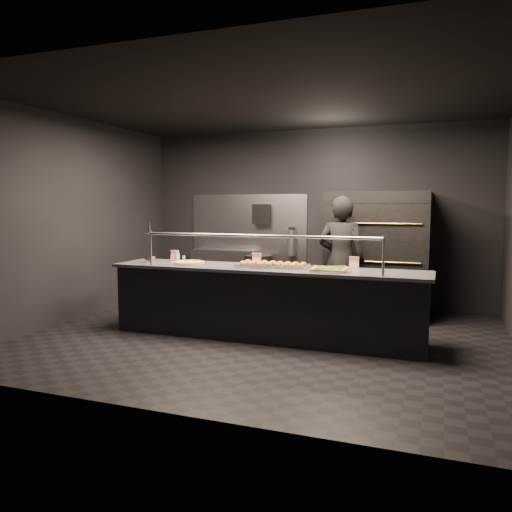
% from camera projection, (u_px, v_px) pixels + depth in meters
% --- Properties ---
extents(room, '(6.04, 6.00, 3.00)m').
position_uv_depth(room, '(265.00, 222.00, 6.36)').
color(room, black).
rests_on(room, ground).
extents(service_counter, '(4.10, 0.78, 1.37)m').
position_uv_depth(service_counter, '(265.00, 302.00, 6.41)').
color(service_counter, black).
rests_on(service_counter, ground).
extents(pizza_oven, '(1.50, 1.23, 1.91)m').
position_uv_depth(pizza_oven, '(379.00, 253.00, 7.72)').
color(pizza_oven, black).
rests_on(pizza_oven, ground).
extents(prep_shelf, '(1.20, 0.35, 0.90)m').
position_uv_depth(prep_shelf, '(225.00, 274.00, 9.13)').
color(prep_shelf, '#99999E').
rests_on(prep_shelf, ground).
extents(towel_dispenser, '(0.30, 0.20, 0.35)m').
position_uv_depth(towel_dispenser, '(262.00, 214.00, 8.84)').
color(towel_dispenser, black).
rests_on(towel_dispenser, room).
extents(fire_extinguisher, '(0.14, 0.14, 0.51)m').
position_uv_depth(fire_extinguisher, '(292.00, 242.00, 8.71)').
color(fire_extinguisher, '#B2B2B7').
rests_on(fire_extinguisher, room).
extents(beer_tap, '(0.15, 0.22, 0.58)m').
position_uv_depth(beer_tap, '(150.00, 251.00, 6.88)').
color(beer_tap, silver).
rests_on(beer_tap, service_counter).
extents(round_pizza, '(0.49, 0.49, 0.03)m').
position_uv_depth(round_pizza, '(189.00, 263.00, 6.75)').
color(round_pizza, silver).
rests_on(round_pizza, service_counter).
extents(slider_tray_a, '(0.57, 0.46, 0.08)m').
position_uv_depth(slider_tray_a, '(258.00, 264.00, 6.41)').
color(slider_tray_a, silver).
rests_on(slider_tray_a, service_counter).
extents(slider_tray_b, '(0.47, 0.36, 0.07)m').
position_uv_depth(slider_tray_b, '(290.00, 266.00, 6.32)').
color(slider_tray_b, silver).
rests_on(slider_tray_b, service_counter).
extents(square_pizza, '(0.53, 0.53, 0.05)m').
position_uv_depth(square_pizza, '(330.00, 269.00, 6.01)').
color(square_pizza, silver).
rests_on(square_pizza, service_counter).
extents(condiment_jar, '(0.16, 0.06, 0.11)m').
position_uv_depth(condiment_jar, '(179.00, 257.00, 7.07)').
color(condiment_jar, silver).
rests_on(condiment_jar, service_counter).
extents(tent_cards, '(2.67, 0.04, 0.15)m').
position_uv_depth(tent_cards, '(258.00, 259.00, 6.69)').
color(tent_cards, white).
rests_on(tent_cards, service_counter).
extents(trash_bin, '(0.50, 0.50, 0.83)m').
position_uv_depth(trash_bin, '(259.00, 279.00, 8.80)').
color(trash_bin, black).
rests_on(trash_bin, ground).
extents(worker, '(0.68, 0.45, 1.84)m').
position_uv_depth(worker, '(341.00, 261.00, 7.05)').
color(worker, black).
rests_on(worker, ground).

